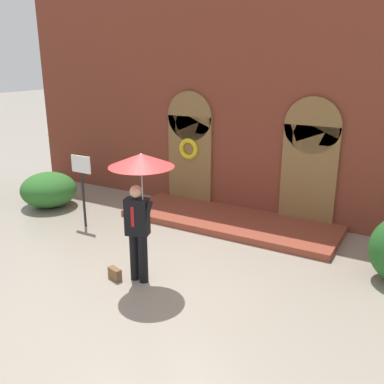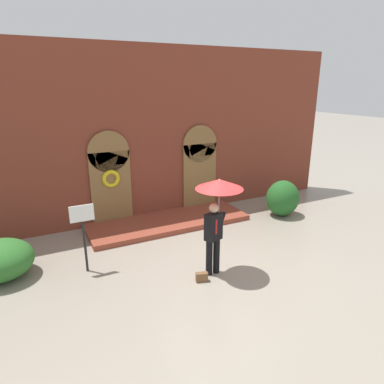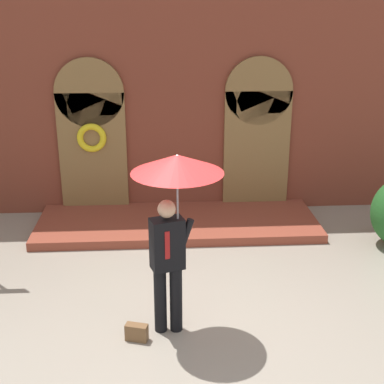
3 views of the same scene
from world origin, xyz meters
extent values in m
plane|color=gray|center=(0.00, 0.00, 0.00)|extent=(80.00, 80.00, 0.00)
cube|color=brown|center=(0.00, 4.20, 2.80)|extent=(14.00, 0.50, 5.60)
cube|color=brown|center=(-1.60, 3.91, 1.20)|extent=(1.30, 0.08, 2.40)
cylinder|color=brown|center=(-1.60, 3.91, 2.40)|extent=(1.30, 0.08, 1.30)
cube|color=brown|center=(1.60, 3.91, 1.20)|extent=(1.30, 0.08, 2.40)
cylinder|color=brown|center=(1.60, 3.91, 2.40)|extent=(1.30, 0.08, 1.30)
torus|color=yellow|center=(-1.60, 3.84, 1.55)|extent=(0.56, 0.12, 0.56)
cube|color=brown|center=(0.00, 3.05, 0.08)|extent=(5.20, 1.80, 0.16)
cylinder|color=black|center=(-0.34, -0.25, 0.45)|extent=(0.16, 0.16, 0.90)
cylinder|color=black|center=(-0.14, -0.25, 0.45)|extent=(0.16, 0.16, 0.90)
cube|color=black|center=(-0.24, -0.25, 1.23)|extent=(0.45, 0.35, 0.66)
cube|color=#A51919|center=(-0.24, -0.38, 1.27)|extent=(0.06, 0.03, 0.36)
sphere|color=tan|center=(-0.24, -0.25, 1.69)|extent=(0.22, 0.22, 0.22)
cylinder|color=black|center=(-0.02, -0.25, 1.33)|extent=(0.22, 0.09, 0.46)
cylinder|color=gray|center=(-0.11, -0.25, 1.65)|extent=(0.02, 0.02, 0.98)
cone|color=red|center=(-0.11, -0.25, 2.25)|extent=(1.10, 1.10, 0.22)
cone|color=white|center=(-0.11, -0.25, 2.27)|extent=(0.61, 0.60, 0.20)
cube|color=brown|center=(-0.65, -0.45, 0.11)|extent=(0.30, 0.19, 0.22)
cylinder|color=black|center=(-2.94, 1.23, 0.65)|extent=(0.06, 0.06, 1.30)
cube|color=white|center=(-2.94, 1.23, 1.52)|extent=(0.56, 0.03, 0.40)
ellipsoid|color=#2D6B28|center=(-4.79, 1.83, 0.46)|extent=(1.49, 1.45, 0.93)
ellipsoid|color=#235B23|center=(3.85, 2.01, 0.62)|extent=(1.16, 1.05, 1.25)
camera|label=1|loc=(4.03, -5.78, 3.86)|focal=40.00mm
camera|label=2|loc=(-3.99, -6.59, 4.42)|focal=32.00mm
camera|label=3|loc=(-0.31, -6.18, 4.06)|focal=50.00mm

